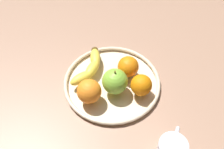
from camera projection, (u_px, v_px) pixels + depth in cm
name	position (u px, v px, depth cm)	size (l,w,h in cm)	color
ground_plane	(112.00, 88.00, 84.85)	(136.40, 136.40, 4.00)	#9C745D
fruit_bowl	(112.00, 82.00, 82.57)	(29.89, 29.89, 1.80)	beige
banana	(90.00, 67.00, 83.13)	(17.67, 7.10, 3.21)	yellow
apple	(115.00, 81.00, 76.95)	(7.57, 7.57, 8.37)	#83BE39
orange_center	(128.00, 67.00, 81.14)	(6.48, 6.48, 6.48)	orange
orange_back_right	(89.00, 91.00, 75.07)	(7.04, 7.04, 7.04)	orange
orange_back_left	(141.00, 85.00, 76.91)	(6.30, 6.30, 6.30)	orange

